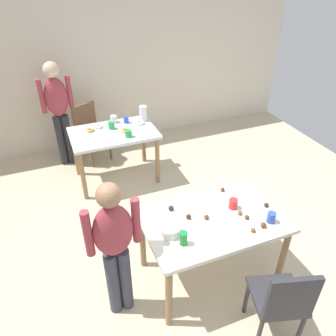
{
  "coord_description": "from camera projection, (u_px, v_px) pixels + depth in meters",
  "views": [
    {
      "loc": [
        -1.06,
        -2.01,
        2.76
      ],
      "look_at": [
        -0.01,
        0.63,
        0.9
      ],
      "focal_mm": 35.32,
      "sensor_mm": 36.0,
      "label": 1
    }
  ],
  "objects": [
    {
      "name": "mixing_bowl",
      "position": [
        170.0,
        230.0,
        2.79
      ],
      "size": [
        0.18,
        0.18,
        0.08
      ],
      "primitive_type": "cylinder",
      "color": "white",
      "rests_on": "dining_table_near"
    },
    {
      "name": "cake_ball_4",
      "position": [
        266.0,
        205.0,
        3.1
      ],
      "size": [
        0.04,
        0.04,
        0.04
      ],
      "primitive_type": "sphere",
      "color": "#3D2319",
      "rests_on": "dining_table_near"
    },
    {
      "name": "cup_near_0",
      "position": [
        233.0,
        204.0,
        3.07
      ],
      "size": [
        0.08,
        0.08,
        0.1
      ],
      "primitive_type": "cylinder",
      "color": "red",
      "rests_on": "dining_table_near"
    },
    {
      "name": "dining_table_far",
      "position": [
        114.0,
        139.0,
        4.46
      ],
      "size": [
        1.14,
        0.74,
        0.75
      ],
      "color": "silver",
      "rests_on": "ground_plane"
    },
    {
      "name": "donut_far_0",
      "position": [
        126.0,
        130.0,
        4.4
      ],
      "size": [
        0.12,
        0.12,
        0.04
      ],
      "primitive_type": "torus",
      "color": "gold",
      "rests_on": "dining_table_far"
    },
    {
      "name": "donut_far_3",
      "position": [
        99.0,
        126.0,
        4.5
      ],
      "size": [
        0.12,
        0.12,
        0.03
      ],
      "primitive_type": "torus",
      "color": "white",
      "rests_on": "dining_table_far"
    },
    {
      "name": "cup_far_2",
      "position": [
        128.0,
        134.0,
        4.26
      ],
      "size": [
        0.09,
        0.09,
        0.09
      ],
      "primitive_type": "cylinder",
      "color": "green",
      "rests_on": "dining_table_far"
    },
    {
      "name": "cake_ball_8",
      "position": [
        223.0,
        189.0,
        3.3
      ],
      "size": [
        0.04,
        0.04,
        0.04
      ],
      "primitive_type": "sphere",
      "color": "brown",
      "rests_on": "dining_table_near"
    },
    {
      "name": "person_girl_near",
      "position": [
        114.0,
        243.0,
        2.62
      ],
      "size": [
        0.45,
        0.21,
        1.4
      ],
      "color": "#383D4C",
      "rests_on": "ground_plane"
    },
    {
      "name": "chair_near_table",
      "position": [
        282.0,
        300.0,
        2.56
      ],
      "size": [
        0.5,
        0.5,
        0.87
      ],
      "color": "#2D2D33",
      "rests_on": "ground_plane"
    },
    {
      "name": "fork_near",
      "position": [
        201.0,
        198.0,
        3.21
      ],
      "size": [
        0.17,
        0.02,
        0.01
      ],
      "primitive_type": "cube",
      "color": "silver",
      "rests_on": "dining_table_near"
    },
    {
      "name": "cake_ball_0",
      "position": [
        240.0,
        213.0,
        3.0
      ],
      "size": [
        0.04,
        0.04,
        0.04
      ],
      "primitive_type": "sphere",
      "color": "brown",
      "rests_on": "dining_table_near"
    },
    {
      "name": "chair_far_table",
      "position": [
        90.0,
        129.0,
        5.04
      ],
      "size": [
        0.53,
        0.53,
        0.87
      ],
      "color": "brown",
      "rests_on": "ground_plane"
    },
    {
      "name": "cake_ball_2",
      "position": [
        247.0,
        217.0,
        2.95
      ],
      "size": [
        0.04,
        0.04,
        0.04
      ],
      "primitive_type": "sphere",
      "color": "brown",
      "rests_on": "dining_table_near"
    },
    {
      "name": "pitcher_far",
      "position": [
        143.0,
        113.0,
        4.65
      ],
      "size": [
        0.11,
        0.11,
        0.21
      ],
      "primitive_type": "cylinder",
      "color": "white",
      "rests_on": "dining_table_far"
    },
    {
      "name": "wall_back",
      "position": [
        108.0,
        63.0,
        5.18
      ],
      "size": [
        6.4,
        0.1,
        2.6
      ],
      "primitive_type": "cube",
      "color": "beige",
      "rests_on": "ground_plane"
    },
    {
      "name": "soda_can",
      "position": [
        183.0,
        238.0,
        2.68
      ],
      "size": [
        0.07,
        0.07,
        0.12
      ],
      "primitive_type": "cylinder",
      "color": "#198438",
      "rests_on": "dining_table_near"
    },
    {
      "name": "cake_ball_6",
      "position": [
        253.0,
        230.0,
        2.82
      ],
      "size": [
        0.04,
        0.04,
        0.04
      ],
      "primitive_type": "sphere",
      "color": "brown",
      "rests_on": "dining_table_near"
    },
    {
      "name": "donut_far_1",
      "position": [
        140.0,
        123.0,
        4.6
      ],
      "size": [
        0.12,
        0.12,
        0.04
      ],
      "primitive_type": "torus",
      "color": "white",
      "rests_on": "dining_table_far"
    },
    {
      "name": "donut_far_2",
      "position": [
        90.0,
        130.0,
        4.41
      ],
      "size": [
        0.11,
        0.11,
        0.03
      ],
      "primitive_type": "torus",
      "color": "gold",
      "rests_on": "dining_table_far"
    },
    {
      "name": "cup_near_1",
      "position": [
        271.0,
        217.0,
        2.91
      ],
      "size": [
        0.08,
        0.08,
        0.1
      ],
      "primitive_type": "cylinder",
      "color": "#3351B2",
      "rests_on": "dining_table_near"
    },
    {
      "name": "cup_far_1",
      "position": [
        126.0,
        120.0,
        4.62
      ],
      "size": [
        0.07,
        0.07,
        0.09
      ],
      "primitive_type": "cylinder",
      "color": "#3351B2",
      "rests_on": "dining_table_far"
    },
    {
      "name": "cake_ball_1",
      "position": [
        263.0,
        225.0,
        2.86
      ],
      "size": [
        0.05,
        0.05,
        0.05
      ],
      "primitive_type": "sphere",
      "color": "brown",
      "rests_on": "dining_table_near"
    },
    {
      "name": "cake_ball_5",
      "position": [
        206.0,
        217.0,
        2.95
      ],
      "size": [
        0.04,
        0.04,
        0.04
      ],
      "primitive_type": "sphere",
      "color": "brown",
      "rests_on": "dining_table_near"
    },
    {
      "name": "cup_far_3",
      "position": [
        114.0,
        119.0,
        4.62
      ],
      "size": [
        0.09,
        0.09,
        0.1
      ],
      "primitive_type": "cylinder",
      "color": "white",
      "rests_on": "dining_table_far"
    },
    {
      "name": "ground_plane",
      "position": [
        192.0,
        272.0,
        3.4
      ],
      "size": [
        6.4,
        6.4,
        0.0
      ],
      "primitive_type": "plane",
      "color": "beige"
    },
    {
      "name": "person_adult_far",
      "position": [
        58.0,
        106.0,
        4.66
      ],
      "size": [
        0.45,
        0.22,
        1.56
      ],
      "color": "#28282D",
      "rests_on": "ground_plane"
    },
    {
      "name": "cup_far_0",
      "position": [
        111.0,
        125.0,
        4.46
      ],
      "size": [
        0.08,
        0.08,
        0.1
      ],
      "primitive_type": "cylinder",
      "color": "green",
      "rests_on": "dining_table_far"
    },
    {
      "name": "cake_ball_3",
      "position": [
        189.0,
        217.0,
        2.95
      ],
      "size": [
        0.05,
        0.05,
        0.05
      ],
      "primitive_type": "sphere",
      "color": "#3D2319",
      "rests_on": "dining_table_near"
    },
    {
      "name": "cake_ball_7",
      "position": [
        171.0,
        208.0,
        3.05
      ],
      "size": [
        0.05,
        0.05,
        0.05
      ],
      "primitive_type": "sphere",
      "color": "#3D2319",
      "rests_on": "dining_table_near"
    },
    {
      "name": "dining_table_near",
      "position": [
        213.0,
        226.0,
        3.02
      ],
      "size": [
        1.27,
        0.83,
        0.75
      ],
      "color": "silver",
      "rests_on": "ground_plane"
    }
  ]
}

